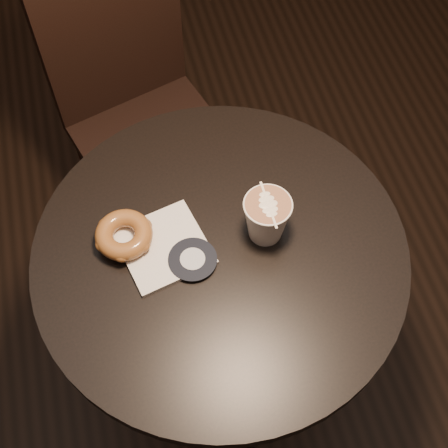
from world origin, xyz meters
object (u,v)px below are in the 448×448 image
object	(u,v)px
cafe_table	(221,294)
chair	(134,94)
pastry_bag	(164,247)
doughnut	(124,235)
latte_cup	(266,219)

from	to	relation	value
cafe_table	chair	xyz separation A→B (m)	(-0.08, 0.63, -0.02)
chair	pastry_bag	distance (m)	0.64
cafe_table	doughnut	xyz separation A→B (m)	(-0.17, 0.06, 0.22)
cafe_table	chair	distance (m)	0.63
cafe_table	chair	bearing A→B (deg)	97.17
cafe_table	pastry_bag	world-z (taller)	pastry_bag
cafe_table	pastry_bag	bearing A→B (deg)	164.33
cafe_table	latte_cup	bearing A→B (deg)	8.52
cafe_table	latte_cup	distance (m)	0.26
cafe_table	latte_cup	xyz separation A→B (m)	(0.09, 0.01, 0.25)
pastry_bag	cafe_table	bearing A→B (deg)	-28.47
pastry_bag	doughnut	distance (m)	0.08
pastry_bag	doughnut	size ratio (longest dim) A/B	1.42
chair	doughnut	world-z (taller)	chair
pastry_bag	chair	bearing A→B (deg)	75.16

